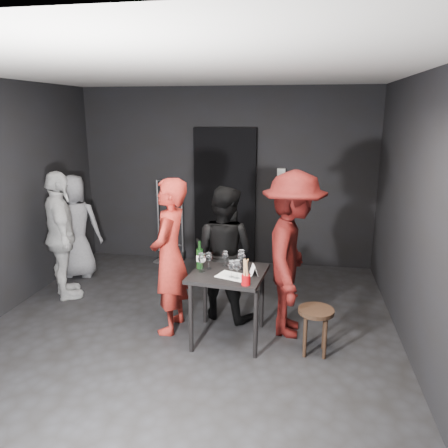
% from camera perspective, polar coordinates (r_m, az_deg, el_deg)
% --- Properties ---
extents(floor, '(4.50, 5.00, 0.02)m').
position_cam_1_polar(floor, '(4.84, -5.06, -14.39)').
color(floor, black).
rests_on(floor, ground).
extents(ceiling, '(4.50, 5.00, 0.02)m').
position_cam_1_polar(ceiling, '(4.25, -5.91, 19.39)').
color(ceiling, silver).
rests_on(ceiling, ground).
extents(wall_back, '(4.50, 0.04, 2.70)m').
position_cam_1_polar(wall_back, '(6.75, 0.21, 6.13)').
color(wall_back, black).
rests_on(wall_back, ground).
extents(wall_front, '(4.50, 0.04, 2.70)m').
position_cam_1_polar(wall_front, '(2.18, -23.65, -13.48)').
color(wall_front, black).
rests_on(wall_front, ground).
extents(wall_right, '(0.04, 5.00, 2.70)m').
position_cam_1_polar(wall_right, '(4.34, 24.53, 0.09)').
color(wall_right, black).
rests_on(wall_right, ground).
extents(doorway, '(0.95, 0.10, 2.10)m').
position_cam_1_polar(doorway, '(6.74, 0.12, 3.53)').
color(doorway, black).
rests_on(doorway, ground).
extents(wallbox_upper, '(0.12, 0.06, 0.12)m').
position_cam_1_polar(wallbox_upper, '(6.60, 7.48, 6.68)').
color(wallbox_upper, '#B7B7B2').
rests_on(wallbox_upper, wall_back).
extents(wallbox_lower, '(0.10, 0.06, 0.14)m').
position_cam_1_polar(wallbox_lower, '(6.60, 9.21, 6.18)').
color(wallbox_lower, '#B7B7B2').
rests_on(wallbox_lower, wall_back).
extents(hand_truck, '(0.43, 0.36, 1.30)m').
position_cam_1_polar(hand_truck, '(7.03, -7.05, -3.01)').
color(hand_truck, '#B2B2B7').
rests_on(hand_truck, floor).
extents(tasting_table, '(0.72, 0.72, 0.75)m').
position_cam_1_polar(tasting_table, '(4.50, 0.58, -7.42)').
color(tasting_table, black).
rests_on(tasting_table, floor).
extents(stool, '(0.35, 0.35, 0.47)m').
position_cam_1_polar(stool, '(4.45, 11.89, -11.92)').
color(stool, black).
rests_on(stool, floor).
extents(server_red, '(0.46, 0.69, 1.87)m').
position_cam_1_polar(server_red, '(4.65, -7.14, -3.08)').
color(server_red, '#A9251C').
rests_on(server_red, floor).
extents(woman_black, '(0.86, 0.63, 1.58)m').
position_cam_1_polar(woman_black, '(4.97, -0.05, -3.56)').
color(woman_black, black).
rests_on(woman_black, floor).
extents(man_maroon, '(0.68, 1.36, 2.07)m').
position_cam_1_polar(man_maroon, '(4.58, 9.00, -2.16)').
color(man_maroon, '#420C0A').
rests_on(man_maroon, floor).
extents(bystander_cream, '(1.03, 1.13, 1.78)m').
position_cam_1_polar(bystander_cream, '(5.82, -20.58, -0.78)').
color(bystander_cream, silver).
rests_on(bystander_cream, floor).
extents(bystander_grey, '(0.78, 0.53, 1.47)m').
position_cam_1_polar(bystander_grey, '(6.57, -18.93, -0.38)').
color(bystander_grey, slate).
rests_on(bystander_grey, floor).
extents(tasting_mat, '(0.36, 0.30, 0.00)m').
position_cam_1_polar(tasting_mat, '(4.34, 1.19, -6.82)').
color(tasting_mat, white).
rests_on(tasting_mat, tasting_table).
extents(wine_glass_a, '(0.10, 0.10, 0.22)m').
position_cam_1_polar(wine_glass_a, '(4.43, -2.91, -4.95)').
color(wine_glass_a, white).
rests_on(wine_glass_a, tasting_table).
extents(wine_glass_b, '(0.09, 0.09, 0.19)m').
position_cam_1_polar(wine_glass_b, '(4.52, -2.01, -4.73)').
color(wine_glass_b, white).
rests_on(wine_glass_b, tasting_table).
extents(wine_glass_c, '(0.08, 0.08, 0.18)m').
position_cam_1_polar(wine_glass_c, '(4.59, 0.13, -4.47)').
color(wine_glass_c, white).
rests_on(wine_glass_c, tasting_table).
extents(wine_glass_d, '(0.09, 0.09, 0.19)m').
position_cam_1_polar(wine_glass_d, '(4.28, 1.01, -5.79)').
color(wine_glass_d, white).
rests_on(wine_glass_d, tasting_table).
extents(wine_glass_e, '(0.11, 0.11, 0.21)m').
position_cam_1_polar(wine_glass_e, '(4.25, 1.71, -5.82)').
color(wine_glass_e, white).
rests_on(wine_glass_e, tasting_table).
extents(wine_glass_f, '(0.11, 0.11, 0.22)m').
position_cam_1_polar(wine_glass_f, '(4.50, 2.26, -4.56)').
color(wine_glass_f, white).
rests_on(wine_glass_f, tasting_table).
extents(wine_bottle, '(0.07, 0.07, 0.29)m').
position_cam_1_polar(wine_bottle, '(4.53, -3.20, -4.45)').
color(wine_bottle, black).
rests_on(wine_bottle, tasting_table).
extents(breadstick_cup, '(0.09, 0.09, 0.27)m').
position_cam_1_polar(breadstick_cup, '(4.11, 2.88, -6.35)').
color(breadstick_cup, '#9A070C').
rests_on(breadstick_cup, tasting_table).
extents(reserved_card, '(0.11, 0.14, 0.10)m').
position_cam_1_polar(reserved_card, '(4.39, 3.74, -5.97)').
color(reserved_card, white).
rests_on(reserved_card, tasting_table).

